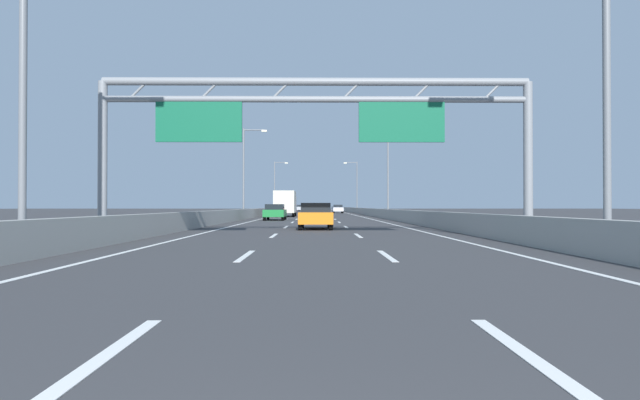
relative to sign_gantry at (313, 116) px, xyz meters
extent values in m
plane|color=#38383A|center=(0.14, 80.17, -4.84)|extent=(260.00, 260.00, 0.00)
cube|color=white|center=(-1.66, -16.33, -4.84)|extent=(0.16, 3.00, 0.01)
cube|color=white|center=(-1.66, -7.33, -4.84)|extent=(0.16, 3.00, 0.01)
cube|color=white|center=(-1.66, 1.67, -4.84)|extent=(0.16, 3.00, 0.01)
cube|color=white|center=(-1.66, 10.67, -4.84)|extent=(0.16, 3.00, 0.01)
cube|color=white|center=(-1.66, 19.67, -4.84)|extent=(0.16, 3.00, 0.01)
cube|color=white|center=(-1.66, 28.67, -4.84)|extent=(0.16, 3.00, 0.01)
cube|color=white|center=(-1.66, 37.67, -4.84)|extent=(0.16, 3.00, 0.01)
cube|color=white|center=(-1.66, 46.67, -4.84)|extent=(0.16, 3.00, 0.01)
cube|color=white|center=(-1.66, 55.67, -4.84)|extent=(0.16, 3.00, 0.01)
cube|color=white|center=(-1.66, 64.67, -4.84)|extent=(0.16, 3.00, 0.01)
cube|color=white|center=(-1.66, 73.67, -4.84)|extent=(0.16, 3.00, 0.01)
cube|color=white|center=(-1.66, 82.67, -4.84)|extent=(0.16, 3.00, 0.01)
cube|color=white|center=(-1.66, 91.67, -4.84)|extent=(0.16, 3.00, 0.01)
cube|color=white|center=(-1.66, 100.67, -4.84)|extent=(0.16, 3.00, 0.01)
cube|color=white|center=(-1.66, 109.67, -4.84)|extent=(0.16, 3.00, 0.01)
cube|color=white|center=(-1.66, 118.67, -4.84)|extent=(0.16, 3.00, 0.01)
cube|color=white|center=(-1.66, 127.67, -4.84)|extent=(0.16, 3.00, 0.01)
cube|color=white|center=(-1.66, 136.67, -4.84)|extent=(0.16, 3.00, 0.01)
cube|color=white|center=(1.94, -16.33, -4.84)|extent=(0.16, 3.00, 0.01)
cube|color=white|center=(1.94, -7.33, -4.84)|extent=(0.16, 3.00, 0.01)
cube|color=white|center=(1.94, 1.67, -4.84)|extent=(0.16, 3.00, 0.01)
cube|color=white|center=(1.94, 10.67, -4.84)|extent=(0.16, 3.00, 0.01)
cube|color=white|center=(1.94, 19.67, -4.84)|extent=(0.16, 3.00, 0.01)
cube|color=white|center=(1.94, 28.67, -4.84)|extent=(0.16, 3.00, 0.01)
cube|color=white|center=(1.94, 37.67, -4.84)|extent=(0.16, 3.00, 0.01)
cube|color=white|center=(1.94, 46.67, -4.84)|extent=(0.16, 3.00, 0.01)
cube|color=white|center=(1.94, 55.67, -4.84)|extent=(0.16, 3.00, 0.01)
cube|color=white|center=(1.94, 64.67, -4.84)|extent=(0.16, 3.00, 0.01)
cube|color=white|center=(1.94, 73.67, -4.84)|extent=(0.16, 3.00, 0.01)
cube|color=white|center=(1.94, 82.67, -4.84)|extent=(0.16, 3.00, 0.01)
cube|color=white|center=(1.94, 91.67, -4.84)|extent=(0.16, 3.00, 0.01)
cube|color=white|center=(1.94, 100.67, -4.84)|extent=(0.16, 3.00, 0.01)
cube|color=white|center=(1.94, 109.67, -4.84)|extent=(0.16, 3.00, 0.01)
cube|color=white|center=(1.94, 118.67, -4.84)|extent=(0.16, 3.00, 0.01)
cube|color=white|center=(1.94, 127.67, -4.84)|extent=(0.16, 3.00, 0.01)
cube|color=white|center=(1.94, 136.67, -4.84)|extent=(0.16, 3.00, 0.01)
cube|color=white|center=(-5.11, 68.17, -4.84)|extent=(0.16, 176.00, 0.01)
cube|color=white|center=(5.39, 68.17, -4.84)|extent=(0.16, 176.00, 0.01)
cube|color=#9E9E99|center=(-6.76, 90.17, -4.37)|extent=(0.45, 220.00, 0.95)
cube|color=#9E9E99|center=(7.04, 90.17, -4.37)|extent=(0.45, 220.00, 0.95)
cylinder|color=gray|center=(-8.29, 0.00, -1.74)|extent=(0.36, 0.36, 6.20)
cylinder|color=gray|center=(8.56, 0.00, -1.74)|extent=(0.36, 0.36, 6.20)
cylinder|color=gray|center=(0.14, 0.00, 1.36)|extent=(16.85, 0.32, 0.32)
cylinder|color=gray|center=(0.14, 0.00, 0.66)|extent=(16.85, 0.26, 0.26)
cylinder|color=gray|center=(-6.88, 0.00, 1.01)|extent=(0.74, 0.10, 0.74)
cylinder|color=gray|center=(-4.07, 0.00, 1.01)|extent=(0.74, 0.10, 0.74)
cylinder|color=gray|center=(-1.27, 0.00, 1.01)|extent=(0.74, 0.10, 0.74)
cylinder|color=gray|center=(1.54, 0.00, 1.01)|extent=(0.74, 0.10, 0.74)
cylinder|color=gray|center=(4.35, 0.00, 1.01)|extent=(0.74, 0.10, 0.74)
cylinder|color=gray|center=(7.16, 0.00, 1.01)|extent=(0.74, 0.10, 0.74)
cube|color=#0F5B3D|center=(-4.49, 0.00, -0.24)|extent=(3.40, 0.12, 1.60)
cube|color=#0F5B3D|center=(3.53, 0.00, -0.24)|extent=(3.40, 0.12, 1.60)
cylinder|color=slate|center=(-7.56, -6.91, -0.09)|extent=(0.20, 0.20, 9.50)
cylinder|color=slate|center=(7.84, -6.91, -0.09)|extent=(0.20, 0.20, 9.50)
cylinder|color=slate|center=(-7.56, 34.99, -0.09)|extent=(0.20, 0.20, 9.50)
cylinder|color=slate|center=(-6.46, 34.99, 4.51)|extent=(2.20, 0.12, 0.12)
cube|color=#F2EAC6|center=(-5.36, 34.99, 4.41)|extent=(0.56, 0.28, 0.20)
cylinder|color=slate|center=(7.84, 34.99, -0.09)|extent=(0.20, 0.20, 9.50)
cylinder|color=slate|center=(6.74, 34.99, 4.51)|extent=(2.20, 0.12, 0.12)
cube|color=#F2EAC6|center=(5.64, 34.99, 4.41)|extent=(0.56, 0.28, 0.20)
cylinder|color=slate|center=(-7.56, 76.88, -0.09)|extent=(0.20, 0.20, 9.50)
cylinder|color=slate|center=(-6.46, 76.88, 4.51)|extent=(2.20, 0.12, 0.12)
cube|color=#F2EAC6|center=(-5.36, 76.88, 4.41)|extent=(0.56, 0.28, 0.20)
cylinder|color=slate|center=(7.84, 76.88, -0.09)|extent=(0.20, 0.20, 9.50)
cylinder|color=slate|center=(6.74, 76.88, 4.51)|extent=(2.20, 0.12, 0.12)
cube|color=#F2EAC6|center=(5.64, 76.88, 4.41)|extent=(0.56, 0.28, 0.20)
cube|color=#1E7A38|center=(-3.47, 25.75, -4.22)|extent=(1.79, 4.53, 0.62)
cube|color=black|center=(-3.47, 25.28, -3.67)|extent=(1.58, 1.88, 0.48)
cylinder|color=black|center=(-4.26, 27.46, -4.52)|extent=(0.22, 0.64, 0.64)
cylinder|color=black|center=(-2.69, 27.46, -4.52)|extent=(0.22, 0.64, 0.64)
cylinder|color=black|center=(-4.26, 24.03, -4.52)|extent=(0.22, 0.64, 0.64)
cylinder|color=black|center=(-2.69, 24.03, -4.52)|extent=(0.22, 0.64, 0.64)
cube|color=silver|center=(3.96, 69.83, -4.19)|extent=(1.75, 4.51, 0.66)
cube|color=black|center=(3.96, 70.15, -3.63)|extent=(1.54, 1.99, 0.47)
cylinder|color=black|center=(3.20, 71.53, -4.52)|extent=(0.22, 0.64, 0.64)
cylinder|color=black|center=(4.73, 71.53, -4.52)|extent=(0.22, 0.64, 0.64)
cylinder|color=black|center=(3.20, 68.12, -4.52)|extent=(0.22, 0.64, 0.64)
cylinder|color=black|center=(4.73, 68.12, -4.52)|extent=(0.22, 0.64, 0.64)
cube|color=black|center=(0.18, 54.28, -4.20)|extent=(1.87, 4.34, 0.64)
cube|color=black|center=(0.18, 53.69, -3.64)|extent=(1.64, 1.83, 0.48)
cylinder|color=black|center=(-0.64, 55.90, -4.52)|extent=(0.22, 0.64, 0.64)
cylinder|color=black|center=(1.00, 55.90, -4.52)|extent=(0.22, 0.64, 0.64)
cylinder|color=black|center=(-0.64, 52.66, -4.52)|extent=(0.22, 0.64, 0.64)
cylinder|color=black|center=(1.00, 52.66, -4.52)|extent=(0.22, 0.64, 0.64)
cube|color=#2347AD|center=(-3.27, 112.13, -4.22)|extent=(1.88, 4.32, 0.60)
cube|color=black|center=(-3.27, 111.96, -3.66)|extent=(1.65, 1.92, 0.53)
cylinder|color=black|center=(-4.10, 113.74, -4.52)|extent=(0.22, 0.64, 0.64)
cylinder|color=black|center=(-2.44, 113.74, -4.52)|extent=(0.22, 0.64, 0.64)
cylinder|color=black|center=(-4.10, 110.52, -4.52)|extent=(0.22, 0.64, 0.64)
cylinder|color=black|center=(-2.44, 110.52, -4.52)|extent=(0.22, 0.64, 0.64)
cube|color=orange|center=(0.12, 8.11, -4.22)|extent=(1.81, 4.21, 0.61)
cube|color=black|center=(0.12, 8.31, -3.66)|extent=(1.60, 1.97, 0.50)
cylinder|color=black|center=(-0.67, 9.66, -4.52)|extent=(0.22, 0.64, 0.64)
cylinder|color=black|center=(0.92, 9.66, -4.52)|extent=(0.22, 0.64, 0.64)
cylinder|color=black|center=(-0.67, 6.55, -4.52)|extent=(0.22, 0.64, 0.64)
cylinder|color=black|center=(0.92, 6.55, -4.52)|extent=(0.22, 0.64, 0.64)
cube|color=#A8ADB2|center=(-3.51, 99.37, -4.17)|extent=(1.86, 4.68, 0.71)
cube|color=black|center=(-3.51, 98.80, -3.59)|extent=(1.64, 2.08, 0.44)
cylinder|color=black|center=(-4.33, 101.16, -4.52)|extent=(0.22, 0.64, 0.64)
cylinder|color=black|center=(-2.69, 101.16, -4.52)|extent=(0.22, 0.64, 0.64)
cylinder|color=black|center=(-4.33, 97.58, -4.52)|extent=(0.22, 0.64, 0.64)
cylinder|color=black|center=(-2.69, 97.58, -4.52)|extent=(0.22, 0.64, 0.64)
cube|color=red|center=(0.14, 65.92, -4.21)|extent=(1.83, 4.15, 0.63)
cube|color=black|center=(0.14, 65.81, -3.68)|extent=(1.61, 1.82, 0.42)
cylinder|color=black|center=(-0.67, 67.44, -4.52)|extent=(0.22, 0.64, 0.64)
cylinder|color=black|center=(0.94, 67.44, -4.52)|extent=(0.22, 0.64, 0.64)
cylinder|color=black|center=(-0.67, 64.39, -4.52)|extent=(0.22, 0.64, 0.64)
cylinder|color=black|center=(0.94, 64.39, -4.52)|extent=(0.22, 0.64, 0.64)
cube|color=silver|center=(-3.40, 43.42, -3.40)|extent=(2.32, 2.20, 1.92)
cube|color=beige|center=(-3.40, 39.39, -3.13)|extent=(2.32, 5.46, 2.47)
cylinder|color=black|center=(-4.42, 43.62, -4.36)|extent=(0.28, 0.96, 0.96)
cylinder|color=black|center=(-2.38, 43.62, -4.36)|extent=(0.28, 0.96, 0.96)
cylinder|color=black|center=(-4.42, 38.06, -4.36)|extent=(0.28, 0.96, 0.96)
cylinder|color=black|center=(-2.38, 38.06, -4.36)|extent=(0.28, 0.96, 0.96)
camera|label=1|loc=(0.13, -20.65, -3.56)|focal=29.37mm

